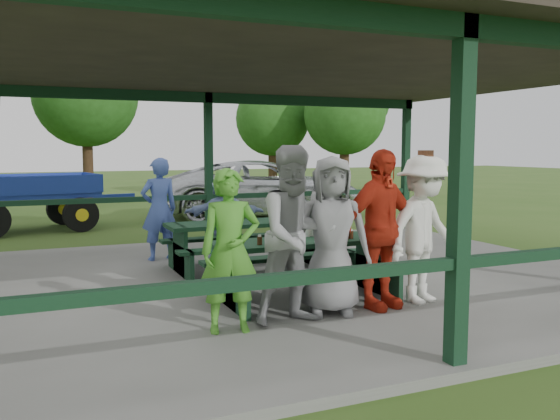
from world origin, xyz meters
name	(u,v)px	position (x,y,z in m)	size (l,w,h in m)	color
ground	(283,284)	(0.00, 0.00, 0.00)	(90.00, 90.00, 0.00)	#32551A
concrete_slab	(283,280)	(0.00, 0.00, 0.05)	(10.00, 8.00, 0.10)	slate
pavilion_structure	(283,65)	(0.00, 0.00, 3.17)	(10.60, 8.60, 3.24)	black
picnic_table_near	(304,261)	(-0.25, -1.20, 0.57)	(2.36, 1.39, 0.75)	black
picnic_table_far	(247,239)	(-0.27, 0.80, 0.57)	(2.51, 1.39, 0.75)	black
table_setting	(317,235)	(-0.03, -1.16, 0.88)	(2.40, 0.45, 0.10)	white
contestant_green	(230,251)	(-1.53, -2.15, 0.95)	(0.62, 0.40, 1.69)	#479629
contestant_grey_left	(296,235)	(-0.78, -2.14, 1.06)	(0.94, 0.73, 1.93)	#959698
contestant_grey_mid	(331,235)	(-0.26, -1.96, 1.00)	(0.88, 0.58, 1.81)	gray
contestant_red	(380,229)	(0.37, -1.98, 1.04)	(1.11, 0.46, 1.89)	red
contestant_white_fedora	(424,229)	(1.01, -1.97, 1.01)	(1.31, 0.96, 1.87)	white
spectator_lblue	(224,215)	(-0.33, 1.77, 0.85)	(1.38, 0.44, 1.49)	#8299CA
spectator_blue	(159,209)	(-1.38, 2.10, 0.97)	(0.63, 0.41, 1.73)	#4159AA
spectator_grey	(317,211)	(1.41, 1.69, 0.86)	(0.74, 0.57, 1.52)	gray
pickup_truck	(264,189)	(2.93, 8.10, 0.82)	(2.71, 5.89, 1.64)	silver
farm_trailer	(30,201)	(-3.37, 7.50, 0.73)	(4.24, 2.32, 1.47)	navy
tree_left	(86,96)	(-1.39, 14.06, 3.81)	(3.60, 3.60, 5.63)	black
tree_mid	(273,120)	(5.82, 14.42, 3.13)	(2.97, 2.97, 4.64)	black
tree_right	(345,114)	(7.67, 11.82, 3.25)	(3.08, 3.08, 4.81)	black
tree_far_right	(346,97)	(10.01, 15.90, 4.30)	(4.06, 4.06, 6.34)	black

